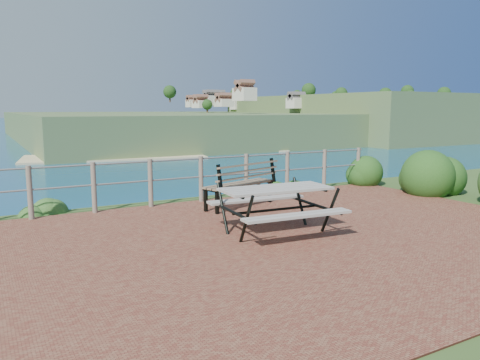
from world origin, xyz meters
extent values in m
cube|color=brown|center=(0.00, 0.00, 0.00)|extent=(10.00, 7.00, 0.12)
cylinder|color=#6B5B4C|center=(-3.45, 3.35, 0.52)|extent=(0.10, 0.10, 1.00)
cylinder|color=#6B5B4C|center=(-2.30, 3.35, 0.52)|extent=(0.10, 0.10, 1.00)
cylinder|color=#6B5B4C|center=(-1.15, 3.35, 0.52)|extent=(0.10, 0.10, 1.00)
cylinder|color=#6B5B4C|center=(0.00, 3.35, 0.52)|extent=(0.10, 0.10, 1.00)
cylinder|color=#6B5B4C|center=(1.15, 3.35, 0.52)|extent=(0.10, 0.10, 1.00)
cylinder|color=#6B5B4C|center=(2.30, 3.35, 0.52)|extent=(0.10, 0.10, 1.00)
cylinder|color=#6B5B4C|center=(3.45, 3.35, 0.52)|extent=(0.10, 0.10, 1.00)
cylinder|color=#6B5B4C|center=(4.60, 3.35, 0.52)|extent=(0.10, 0.10, 1.00)
cylinder|color=slate|center=(0.00, 3.35, 0.97)|extent=(9.40, 0.04, 0.04)
cylinder|color=slate|center=(0.00, 3.35, 0.57)|extent=(9.40, 0.04, 0.04)
cube|color=#446030|center=(140.00, 210.00, -6.00)|extent=(260.00, 180.00, 12.00)
cube|color=#446030|center=(200.00, 170.00, -2.00)|extent=(160.00, 120.00, 20.00)
cube|color=beige|center=(130.00, 125.00, -11.75)|extent=(209.53, 114.73, 0.50)
cube|color=#9F998F|center=(-0.03, 0.34, 0.76)|extent=(1.85, 0.88, 0.04)
cube|color=#9F998F|center=(-0.03, 0.34, 0.46)|extent=(1.81, 0.40, 0.04)
cube|color=#9F998F|center=(-0.03, 0.34, 0.46)|extent=(1.81, 0.40, 0.04)
cylinder|color=black|center=(-0.03, 0.34, 0.41)|extent=(1.54, 0.17, 0.04)
cube|color=brown|center=(0.46, 2.45, 0.50)|extent=(1.78, 0.94, 0.04)
cube|color=brown|center=(0.46, 2.45, 0.80)|extent=(1.69, 0.65, 0.40)
cube|color=black|center=(0.46, 2.45, 0.26)|extent=(0.07, 0.08, 0.48)
cube|color=black|center=(0.46, 2.45, 0.26)|extent=(0.07, 0.08, 0.48)
cube|color=black|center=(0.46, 2.45, 0.26)|extent=(0.07, 0.08, 0.48)
cube|color=black|center=(0.46, 2.45, 0.26)|extent=(0.07, 0.08, 0.48)
ellipsoid|color=#1B4515|center=(5.23, 1.81, 0.00)|extent=(1.28, 1.28, 1.82)
ellipsoid|color=#1B4515|center=(4.88, 3.32, 0.00)|extent=(0.99, 0.99, 1.41)
ellipsoid|color=#245520|center=(-3.22, 3.98, 0.00)|extent=(0.69, 0.69, 0.40)
ellipsoid|color=#1B4515|center=(2.63, 3.79, 0.00)|extent=(0.66, 0.66, 0.36)
camera|label=1|loc=(-4.21, -5.92, 2.05)|focal=35.00mm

